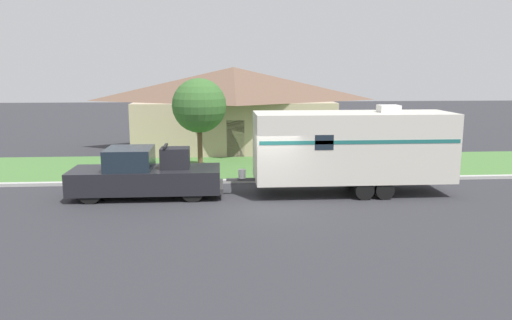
% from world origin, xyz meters
% --- Properties ---
extents(ground_plane, '(120.00, 120.00, 0.00)m').
position_xyz_m(ground_plane, '(0.00, 0.00, 0.00)').
color(ground_plane, '#2D2D33').
extents(curb_strip, '(80.00, 0.30, 0.14)m').
position_xyz_m(curb_strip, '(0.00, 3.75, 0.07)').
color(curb_strip, '#ADADA8').
rests_on(curb_strip, ground_plane).
extents(lawn_strip, '(80.00, 7.00, 0.03)m').
position_xyz_m(lawn_strip, '(0.00, 7.40, 0.01)').
color(lawn_strip, '#477538').
rests_on(lawn_strip, ground_plane).
extents(house_across_street, '(12.65, 7.19, 5.05)m').
position_xyz_m(house_across_street, '(-0.81, 13.49, 2.62)').
color(house_across_street, tan).
rests_on(house_across_street, ground_plane).
extents(pickup_truck, '(5.83, 2.09, 2.04)m').
position_xyz_m(pickup_truck, '(-4.61, 1.53, 0.87)').
color(pickup_truck, black).
rests_on(pickup_truck, ground_plane).
extents(travel_trailer, '(8.88, 2.44, 3.52)m').
position_xyz_m(travel_trailer, '(3.55, 1.53, 1.90)').
color(travel_trailer, black).
rests_on(travel_trailer, ground_plane).
extents(mailbox, '(0.48, 0.20, 1.28)m').
position_xyz_m(mailbox, '(5.02, 4.86, 0.99)').
color(mailbox, brown).
rests_on(mailbox, ground_plane).
extents(tree_in_yard, '(2.59, 2.59, 4.50)m').
position_xyz_m(tree_in_yard, '(-2.65, 6.24, 3.20)').
color(tree_in_yard, brown).
rests_on(tree_in_yard, ground_plane).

